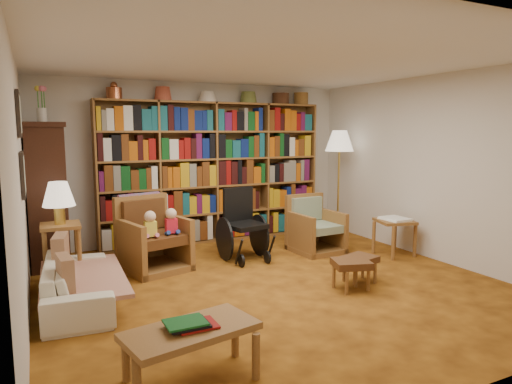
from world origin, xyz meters
TOP-DOWN VIEW (x-y plane):
  - floor at (0.00, 0.00)m, footprint 5.00×5.00m
  - ceiling at (0.00, 0.00)m, footprint 5.00×5.00m
  - wall_back at (0.00, 2.50)m, footprint 5.00×0.00m
  - wall_front at (0.00, -2.50)m, footprint 5.00×0.00m
  - wall_left at (-2.50, 0.00)m, footprint 0.00×5.00m
  - wall_right at (2.50, 0.00)m, footprint 0.00×5.00m
  - bookshelf at (0.20, 2.33)m, footprint 3.60×0.30m
  - curio_cabinet at (-2.25, 2.00)m, footprint 0.50×0.95m
  - framed_pictures at (-2.48, 0.30)m, footprint 0.03×0.52m
  - sofa at (-2.05, 0.33)m, footprint 1.62×0.74m
  - sofa_throw at (-2.00, 0.33)m, footprint 0.85×1.51m
  - cushion_left at (-2.18, 0.68)m, footprint 0.20×0.43m
  - cushion_right at (-2.18, -0.02)m, footprint 0.15×0.37m
  - side_table_lamp at (-2.15, 1.11)m, footprint 0.44×0.44m
  - table_lamp at (-2.15, 1.11)m, footprint 0.36×0.36m
  - armchair_leather at (-1.07, 1.26)m, footprint 0.93×0.94m
  - armchair_sage at (1.26, 1.08)m, footprint 0.69×0.72m
  - wheelchair at (0.15, 1.16)m, footprint 0.56×0.78m
  - floor_lamp at (2.15, 1.69)m, footprint 0.47×0.47m
  - side_table_papers at (2.15, 0.35)m, footprint 0.58×0.58m
  - footstool_a at (0.71, -0.53)m, footprint 0.47×0.44m
  - footstool_b at (0.95, -0.38)m, footprint 0.44×0.40m
  - coffee_table at (-1.46, -1.54)m, footprint 1.00×0.63m

SIDE VIEW (x-z plane):
  - floor at x=0.00m, z-range 0.00..0.00m
  - sofa at x=-2.05m, z-range 0.00..0.46m
  - footstool_b at x=0.95m, z-range 0.10..0.41m
  - footstool_a at x=0.71m, z-range 0.11..0.44m
  - sofa_throw at x=-2.00m, z-range 0.28..0.32m
  - armchair_sage at x=1.26m, z-range -0.10..0.72m
  - coffee_table at x=-1.46m, z-range 0.12..0.56m
  - armchair_leather at x=-1.07m, z-range -0.09..0.85m
  - side_table_papers at x=2.15m, z-range 0.16..0.70m
  - wheelchair at x=0.15m, z-range -0.04..0.93m
  - cushion_left at x=-2.18m, z-range 0.25..0.65m
  - cushion_right at x=-2.18m, z-range 0.27..0.63m
  - side_table_lamp at x=-2.15m, z-range 0.16..0.86m
  - curio_cabinet at x=-2.25m, z-range -0.25..2.15m
  - table_lamp at x=-2.15m, z-range 0.78..1.27m
  - bookshelf at x=0.20m, z-range -0.04..2.38m
  - wall_back at x=0.00m, z-range -1.25..3.75m
  - wall_front at x=0.00m, z-range -1.25..3.75m
  - wall_left at x=-2.50m, z-range -1.25..3.75m
  - wall_right at x=2.50m, z-range -1.25..3.75m
  - floor_lamp at x=2.15m, z-range 0.64..2.40m
  - framed_pictures at x=-2.48m, z-range 1.14..2.11m
  - ceiling at x=0.00m, z-range 2.50..2.50m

